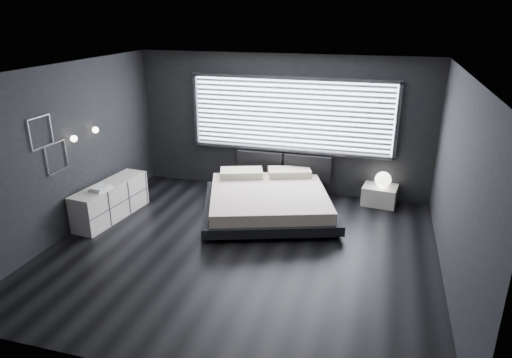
# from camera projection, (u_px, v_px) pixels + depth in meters

# --- Properties ---
(room) EXTENTS (6.04, 6.00, 2.80)m
(room) POSITION_uv_depth(u_px,v_px,m) (240.00, 167.00, 6.75)
(room) COLOR black
(room) RESTS_ON ground
(window) EXTENTS (4.14, 0.09, 1.52)m
(window) POSITION_uv_depth(u_px,v_px,m) (291.00, 115.00, 9.06)
(window) COLOR white
(window) RESTS_ON ground
(headboard) EXTENTS (1.96, 0.16, 0.52)m
(headboard) POSITION_uv_depth(u_px,v_px,m) (283.00, 165.00, 9.40)
(headboard) COLOR black
(headboard) RESTS_ON ground
(sconce_near) EXTENTS (0.18, 0.11, 0.11)m
(sconce_near) POSITION_uv_depth(u_px,v_px,m) (74.00, 139.00, 7.47)
(sconce_near) COLOR silver
(sconce_near) RESTS_ON ground
(sconce_far) EXTENTS (0.18, 0.11, 0.11)m
(sconce_far) POSITION_uv_depth(u_px,v_px,m) (95.00, 130.00, 8.01)
(sconce_far) COLOR silver
(sconce_far) RESTS_ON ground
(wall_art_upper) EXTENTS (0.01, 0.48, 0.48)m
(wall_art_upper) POSITION_uv_depth(u_px,v_px,m) (41.00, 132.00, 6.86)
(wall_art_upper) COLOR #47474C
(wall_art_upper) RESTS_ON ground
(wall_art_lower) EXTENTS (0.01, 0.48, 0.48)m
(wall_art_lower) POSITION_uv_depth(u_px,v_px,m) (57.00, 157.00, 7.25)
(wall_art_lower) COLOR #47474C
(wall_art_lower) RESTS_ON ground
(bed) EXTENTS (2.94, 2.87, 0.61)m
(bed) POSITION_uv_depth(u_px,v_px,m) (268.00, 200.00, 8.43)
(bed) COLOR black
(bed) RESTS_ON ground
(nightstand) EXTENTS (0.70, 0.60, 0.37)m
(nightstand) POSITION_uv_depth(u_px,v_px,m) (380.00, 195.00, 8.91)
(nightstand) COLOR white
(nightstand) RESTS_ON ground
(orb_lamp) EXTENTS (0.31, 0.31, 0.31)m
(orb_lamp) POSITION_uv_depth(u_px,v_px,m) (383.00, 180.00, 8.74)
(orb_lamp) COLOR white
(orb_lamp) RESTS_ON nightstand
(dresser) EXTENTS (0.64, 1.68, 0.66)m
(dresser) POSITION_uv_depth(u_px,v_px,m) (111.00, 201.00, 8.28)
(dresser) COLOR white
(dresser) RESTS_ON ground
(book_stack) EXTENTS (0.32, 0.39, 0.07)m
(book_stack) POSITION_uv_depth(u_px,v_px,m) (101.00, 188.00, 7.88)
(book_stack) COLOR white
(book_stack) RESTS_ON dresser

